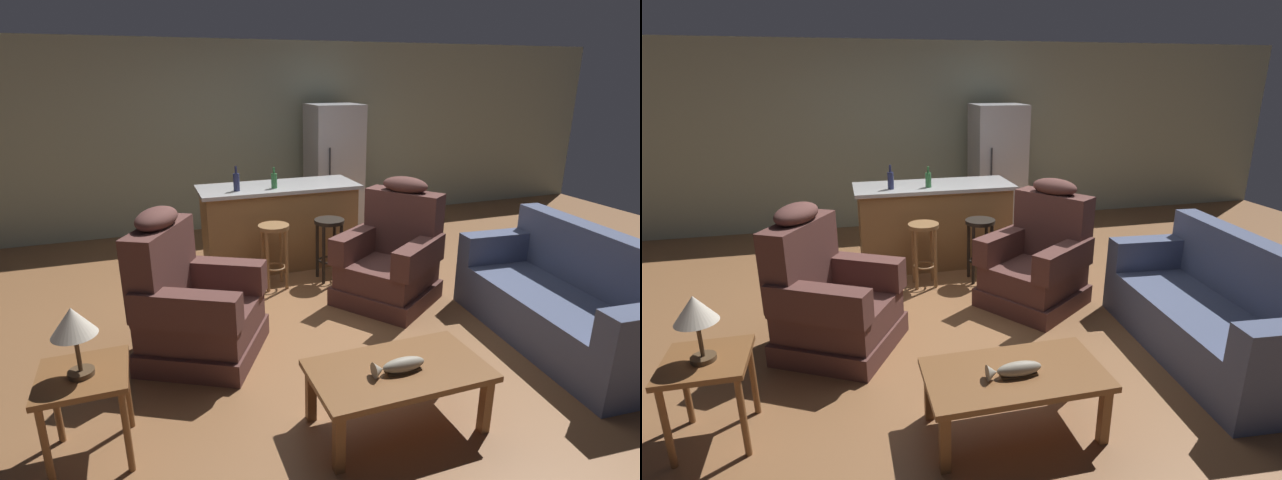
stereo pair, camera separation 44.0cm
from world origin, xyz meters
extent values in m
plane|color=brown|center=(0.00, 0.00, 0.00)|extent=(12.00, 12.00, 0.00)
cube|color=#9EA88E|center=(0.00, 3.12, 1.30)|extent=(12.00, 0.05, 2.60)
cube|color=brown|center=(-0.09, -1.68, 0.40)|extent=(1.10, 0.60, 0.04)
cube|color=brown|center=(-0.58, -1.92, 0.19)|extent=(0.06, 0.06, 0.38)
cube|color=brown|center=(0.40, -1.92, 0.19)|extent=(0.06, 0.06, 0.38)
cube|color=brown|center=(-0.58, -1.44, 0.19)|extent=(0.06, 0.06, 0.38)
cube|color=brown|center=(0.40, -1.44, 0.19)|extent=(0.06, 0.06, 0.38)
cube|color=#4C3823|center=(-0.08, -1.73, 0.43)|extent=(0.22, 0.07, 0.01)
ellipsoid|color=#9E937F|center=(-0.08, -1.73, 0.46)|extent=(0.28, 0.09, 0.09)
cone|color=#9E937F|center=(-0.25, -1.73, 0.46)|extent=(0.06, 0.10, 0.10)
cube|color=#4C5675|center=(1.70, -1.18, 0.10)|extent=(0.99, 1.96, 0.20)
cube|color=#4C5675|center=(1.70, -1.18, 0.31)|extent=(0.99, 1.96, 0.22)
cube|color=#4C5675|center=(2.02, -1.21, 0.68)|extent=(0.36, 1.91, 0.52)
cube|color=#4C5675|center=(1.77, -0.34, 0.56)|extent=(0.85, 0.27, 0.28)
cube|color=brown|center=(-1.11, -0.40, 0.09)|extent=(1.14, 1.14, 0.18)
cube|color=brown|center=(-1.11, -0.40, 0.30)|extent=(1.06, 1.05, 0.24)
cube|color=brown|center=(-1.38, -0.25, 0.74)|extent=(0.57, 0.78, 0.64)
ellipsoid|color=brown|center=(-1.38, -0.25, 1.12)|extent=(0.45, 0.53, 0.16)
cube|color=brown|center=(-0.94, -0.12, 0.55)|extent=(0.79, 0.54, 0.26)
cube|color=brown|center=(-1.26, -0.70, 0.55)|extent=(0.79, 0.54, 0.26)
cube|color=brown|center=(0.71, 0.00, 0.09)|extent=(1.17, 1.17, 0.18)
cube|color=brown|center=(0.71, 0.00, 0.30)|extent=(1.09, 1.08, 0.24)
cube|color=brown|center=(0.95, 0.17, 0.74)|extent=(0.63, 0.76, 0.64)
ellipsoid|color=brown|center=(0.95, 0.17, 1.12)|extent=(0.48, 0.53, 0.16)
cube|color=brown|center=(0.88, -0.28, 0.55)|extent=(0.76, 0.61, 0.26)
cube|color=brown|center=(0.50, 0.26, 0.55)|extent=(0.76, 0.61, 0.26)
cube|color=brown|center=(-1.88, -1.32, 0.54)|extent=(0.48, 0.48, 0.04)
cylinder|color=brown|center=(-2.08, -1.52, 0.26)|extent=(0.04, 0.04, 0.52)
cylinder|color=brown|center=(-1.68, -1.52, 0.26)|extent=(0.04, 0.04, 0.52)
cylinder|color=brown|center=(-2.08, -1.12, 0.26)|extent=(0.04, 0.04, 0.52)
cylinder|color=brown|center=(-1.68, -1.12, 0.26)|extent=(0.04, 0.04, 0.52)
cylinder|color=#4C3823|center=(-1.88, -1.34, 0.58)|extent=(0.14, 0.14, 0.03)
cylinder|color=#4C3823|center=(-1.88, -1.34, 0.70)|extent=(0.02, 0.02, 0.22)
cone|color=beige|center=(-1.88, -1.34, 0.89)|extent=(0.24, 0.24, 0.16)
cube|color=olive|center=(0.00, 1.35, 0.45)|extent=(1.71, 0.63, 0.91)
cube|color=#B2B2B2|center=(0.00, 1.35, 0.93)|extent=(1.80, 0.70, 0.04)
cylinder|color=olive|center=(-0.23, 0.72, 0.66)|extent=(0.32, 0.32, 0.04)
torus|color=olive|center=(-0.23, 0.72, 0.22)|extent=(0.23, 0.23, 0.02)
cylinder|color=olive|center=(-0.33, 0.62, 0.32)|extent=(0.04, 0.04, 0.64)
cylinder|color=olive|center=(-0.13, 0.62, 0.32)|extent=(0.04, 0.04, 0.64)
cylinder|color=olive|center=(-0.33, 0.82, 0.32)|extent=(0.04, 0.04, 0.64)
cylinder|color=olive|center=(-0.13, 0.82, 0.32)|extent=(0.04, 0.04, 0.64)
cylinder|color=black|center=(0.38, 0.72, 0.66)|extent=(0.32, 0.32, 0.04)
torus|color=black|center=(0.38, 0.72, 0.22)|extent=(0.23, 0.23, 0.02)
cylinder|color=black|center=(0.28, 0.62, 0.32)|extent=(0.04, 0.04, 0.64)
cylinder|color=black|center=(0.48, 0.62, 0.32)|extent=(0.04, 0.04, 0.64)
cylinder|color=black|center=(0.28, 0.82, 0.32)|extent=(0.04, 0.04, 0.64)
cylinder|color=black|center=(0.48, 0.82, 0.32)|extent=(0.04, 0.04, 0.64)
cube|color=#B7B7BC|center=(1.14, 2.55, 0.88)|extent=(0.70, 0.66, 1.76)
cylinder|color=#333338|center=(0.95, 2.20, 0.97)|extent=(0.02, 0.02, 0.50)
cylinder|color=#2D6B38|center=(-0.08, 1.22, 1.03)|extent=(0.07, 0.07, 0.16)
cylinder|color=#2D6B38|center=(-0.08, 1.22, 1.14)|extent=(0.03, 0.03, 0.07)
cylinder|color=#23284C|center=(-0.50, 1.22, 1.04)|extent=(0.07, 0.07, 0.19)
cylinder|color=#23284C|center=(-0.50, 1.22, 1.18)|extent=(0.03, 0.03, 0.08)
camera|label=1|loc=(-1.45, -4.03, 2.13)|focal=28.00mm
camera|label=2|loc=(-1.03, -4.16, 2.13)|focal=28.00mm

